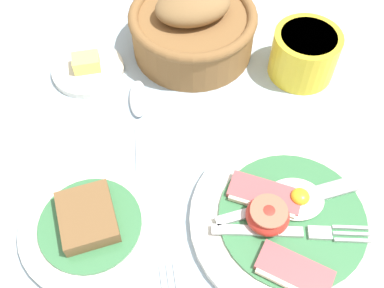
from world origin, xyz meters
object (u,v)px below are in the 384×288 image
(bread_plate, at_px, (91,225))
(sugar_cup, at_px, (305,53))
(bread_basket, at_px, (193,27))
(butter_dish, at_px, (88,68))
(breakfast_plate, at_px, (289,220))
(teaspoon_by_saucer, at_px, (139,113))

(bread_plate, xyz_separation_m, sugar_cup, (0.29, 0.26, 0.03))
(bread_basket, xyz_separation_m, butter_dish, (-0.16, -0.05, -0.04))
(breakfast_plate, relative_size, bread_plate, 1.44)
(sugar_cup, height_order, bread_basket, bread_basket)
(breakfast_plate, distance_m, bread_plate, 0.24)
(butter_dish, bearing_deg, bread_plate, -81.73)
(breakfast_plate, relative_size, butter_dish, 2.26)
(bread_basket, relative_size, butter_dish, 1.77)
(bread_basket, distance_m, butter_dish, 0.17)
(bread_basket, height_order, butter_dish, bread_basket)
(bread_plate, relative_size, bread_basket, 0.88)
(bread_plate, bearing_deg, teaspoon_by_saucer, 75.36)
(sugar_cup, height_order, teaspoon_by_saucer, sugar_cup)
(breakfast_plate, bearing_deg, sugar_cup, 79.08)
(bread_plate, height_order, bread_basket, bread_basket)
(bread_basket, height_order, teaspoon_by_saucer, bread_basket)
(sugar_cup, distance_m, teaspoon_by_saucer, 0.26)
(breakfast_plate, distance_m, sugar_cup, 0.26)
(bread_plate, bearing_deg, breakfast_plate, 1.68)
(bread_plate, distance_m, teaspoon_by_saucer, 0.18)
(teaspoon_by_saucer, bearing_deg, bread_basket, -34.82)
(breakfast_plate, height_order, butter_dish, breakfast_plate)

